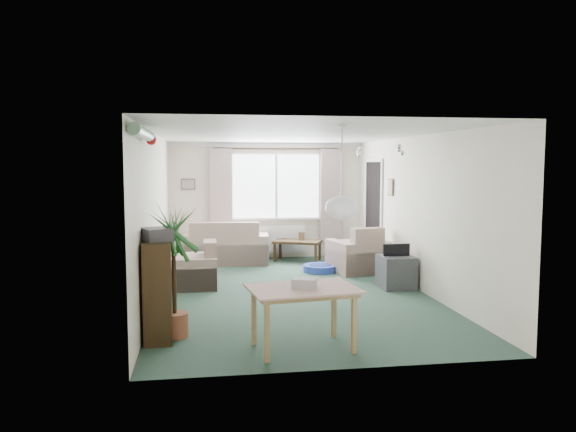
{
  "coord_description": "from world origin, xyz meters",
  "views": [
    {
      "loc": [
        -1.32,
        -8.33,
        1.96
      ],
      "look_at": [
        0.0,
        0.3,
        1.15
      ],
      "focal_mm": 35.0,
      "sensor_mm": 36.0,
      "label": 1
    }
  ],
  "objects": [
    {
      "name": "tv_cube",
      "position": [
        1.7,
        0.08,
        0.26
      ],
      "size": [
        0.52,
        0.57,
        0.51
      ],
      "primitive_type": "cube",
      "rotation": [
        0.0,
        0.0,
        0.01
      ],
      "color": "#323136",
      "rests_on": "ground"
    },
    {
      "name": "doorway",
      "position": [
        1.99,
        2.2,
        1.0
      ],
      "size": [
        0.03,
        0.95,
        2.0
      ],
      "primitive_type": "cube",
      "color": "black"
    },
    {
      "name": "curtain_rod",
      "position": [
        0.2,
        3.15,
        2.27
      ],
      "size": [
        2.6,
        0.03,
        0.03
      ],
      "primitive_type": "cube",
      "color": "black"
    },
    {
      "name": "bauble_cluster_b",
      "position": [
        1.6,
        -0.3,
        2.22
      ],
      "size": [
        0.2,
        0.2,
        0.2
      ],
      "primitive_type": "sphere",
      "color": "silver"
    },
    {
      "name": "sofa",
      "position": [
        -0.89,
        2.75,
        0.42
      ],
      "size": [
        1.76,
        1.02,
        0.85
      ],
      "primitive_type": "cube",
      "rotation": [
        0.0,
        0.0,
        3.07
      ],
      "color": "beige",
      "rests_on": "ground"
    },
    {
      "name": "curtain_left",
      "position": [
        -0.95,
        3.13,
        1.27
      ],
      "size": [
        0.45,
        0.08,
        2.0
      ],
      "primitive_type": "cube",
      "color": "beige"
    },
    {
      "name": "window",
      "position": [
        0.2,
        3.23,
        1.5
      ],
      "size": [
        1.8,
        0.03,
        1.3
      ],
      "primitive_type": "cube",
      "color": "white"
    },
    {
      "name": "wall_picture_back",
      "position": [
        -1.6,
        3.23,
        1.55
      ],
      "size": [
        0.28,
        0.03,
        0.22
      ],
      "primitive_type": "cube",
      "color": "brown"
    },
    {
      "name": "armchair_left",
      "position": [
        -1.5,
        0.64,
        0.37
      ],
      "size": [
        0.79,
        0.83,
        0.74
      ],
      "primitive_type": "cube",
      "rotation": [
        0.0,
        0.0,
        -1.58
      ],
      "color": "beige",
      "rests_on": "ground"
    },
    {
      "name": "dining_table",
      "position": [
        -0.29,
        -2.6,
        0.32
      ],
      "size": [
        1.11,
        0.82,
        0.64
      ],
      "primitive_type": "cube",
      "rotation": [
        0.0,
        0.0,
        0.13
      ],
      "color": "tan",
      "rests_on": "ground"
    },
    {
      "name": "gift_box",
      "position": [
        -0.27,
        -2.61,
        0.7
      ],
      "size": [
        0.3,
        0.25,
        0.12
      ],
      "primitive_type": "cube",
      "rotation": [
        0.0,
        0.0,
        -0.33
      ],
      "color": "#B6B4BF",
      "rests_on": "dining_table"
    },
    {
      "name": "pet_bed",
      "position": [
        0.79,
        1.57,
        0.06
      ],
      "size": [
        0.64,
        0.64,
        0.12
      ],
      "primitive_type": "cylinder",
      "rotation": [
        0.0,
        0.0,
        -0.02
      ],
      "color": "#204696",
      "rests_on": "ground"
    },
    {
      "name": "coffee_table",
      "position": [
        0.57,
        2.75,
        0.21
      ],
      "size": [
        1.06,
        0.84,
        0.42
      ],
      "primitive_type": "cube",
      "rotation": [
        0.0,
        0.0,
        -0.4
      ],
      "color": "black",
      "rests_on": "ground"
    },
    {
      "name": "bookshelf",
      "position": [
        -1.84,
        -1.89,
        0.56
      ],
      "size": [
        0.36,
        0.93,
        1.11
      ],
      "primitive_type": "cube",
      "rotation": [
        0.0,
        0.0,
        0.06
      ],
      "color": "black",
      "rests_on": "ground"
    },
    {
      "name": "tinsel_garland",
      "position": [
        -1.92,
        -2.3,
        2.28
      ],
      "size": [
        1.6,
        1.6,
        0.12
      ],
      "primitive_type": "cylinder",
      "color": "#196626"
    },
    {
      "name": "pendant_lamp",
      "position": [
        0.2,
        -2.3,
        1.48
      ],
      "size": [
        0.36,
        0.36,
        0.36
      ],
      "primitive_type": "sphere",
      "color": "white"
    },
    {
      "name": "radiator",
      "position": [
        0.2,
        3.19,
        0.4
      ],
      "size": [
        1.2,
        0.1,
        0.55
      ],
      "primitive_type": "cube",
      "color": "white"
    },
    {
      "name": "armchair_corner",
      "position": [
        1.48,
        1.46,
        0.42
      ],
      "size": [
        1.1,
        1.06,
        0.84
      ],
      "primitive_type": "cube",
      "rotation": [
        0.0,
        0.0,
        3.35
      ],
      "color": "beige",
      "rests_on": "ground"
    },
    {
      "name": "curtain_right",
      "position": [
        1.35,
        3.13,
        1.27
      ],
      "size": [
        0.45,
        0.08,
        2.0
      ],
      "primitive_type": "cube",
      "color": "beige"
    },
    {
      "name": "bauble_cluster_a",
      "position": [
        1.3,
        0.9,
        2.22
      ],
      "size": [
        0.2,
        0.2,
        0.2
      ],
      "primitive_type": "sphere",
      "color": "silver"
    },
    {
      "name": "ground",
      "position": [
        0.0,
        0.0,
        0.0
      ],
      "size": [
        6.5,
        6.5,
        0.0
      ],
      "primitive_type": "plane",
      "color": "#294537"
    },
    {
      "name": "hifi_box",
      "position": [
        -1.83,
        -2.0,
        1.18
      ],
      "size": [
        0.4,
        0.43,
        0.14
      ],
      "primitive_type": "cube",
      "rotation": [
        0.0,
        0.0,
        0.41
      ],
      "color": "#3D3C42",
      "rests_on": "bookshelf"
    },
    {
      "name": "wall_picture_right",
      "position": [
        1.98,
        1.2,
        1.55
      ],
      "size": [
        0.03,
        0.24,
        0.3
      ],
      "primitive_type": "cube",
      "color": "brown"
    },
    {
      "name": "photo_frame",
      "position": [
        0.66,
        2.8,
        0.5
      ],
      "size": [
        0.12,
        0.06,
        0.16
      ],
      "primitive_type": "cube",
      "rotation": [
        0.0,
        0.0,
        -0.38
      ],
      "color": "brown",
      "rests_on": "coffee_table"
    },
    {
      "name": "houseplant",
      "position": [
        -1.65,
        -1.98,
        0.75
      ],
      "size": [
        0.77,
        0.77,
        1.5
      ],
      "primitive_type": "cylinder",
      "rotation": [
        0.0,
        0.0,
        0.22
      ],
      "color": "#226322",
      "rests_on": "ground"
    }
  ]
}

